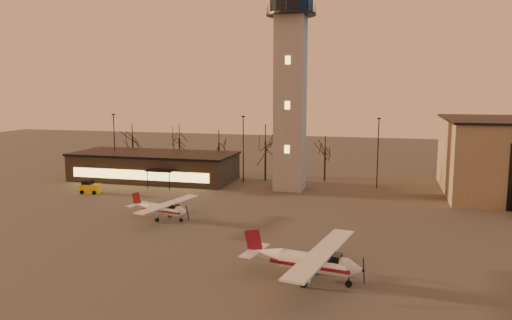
% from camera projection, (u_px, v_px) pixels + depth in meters
% --- Properties ---
extents(ground, '(220.00, 220.00, 0.00)m').
position_uv_depth(ground, '(222.00, 258.00, 42.29)').
color(ground, '#3E3C39').
rests_on(ground, ground).
extents(control_tower, '(6.80, 6.80, 32.60)m').
position_uv_depth(control_tower, '(290.00, 73.00, 68.66)').
color(control_tower, gray).
rests_on(control_tower, ground).
extents(terminal, '(25.40, 12.20, 4.30)m').
position_uv_depth(terminal, '(154.00, 166.00, 78.15)').
color(terminal, black).
rests_on(terminal, ground).
extents(light_poles, '(58.50, 12.25, 10.14)m').
position_uv_depth(light_poles, '(295.00, 151.00, 71.05)').
color(light_poles, black).
rests_on(light_poles, ground).
extents(tree_row, '(37.20, 9.20, 8.80)m').
position_uv_depth(tree_row, '(219.00, 139.00, 82.37)').
color(tree_row, black).
rests_on(tree_row, ground).
extents(cessna_front, '(10.00, 12.59, 3.46)m').
position_uv_depth(cessna_front, '(316.00, 266.00, 36.94)').
color(cessna_front, silver).
rests_on(cessna_front, ground).
extents(cessna_rear, '(7.93, 9.97, 2.74)m').
position_uv_depth(cessna_rear, '(166.00, 212.00, 54.36)').
color(cessna_rear, silver).
rests_on(cessna_rear, ground).
extents(service_cart, '(2.81, 1.95, 1.69)m').
position_uv_depth(service_cart, '(90.00, 188.00, 68.36)').
color(service_cart, yellow).
rests_on(service_cart, ground).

